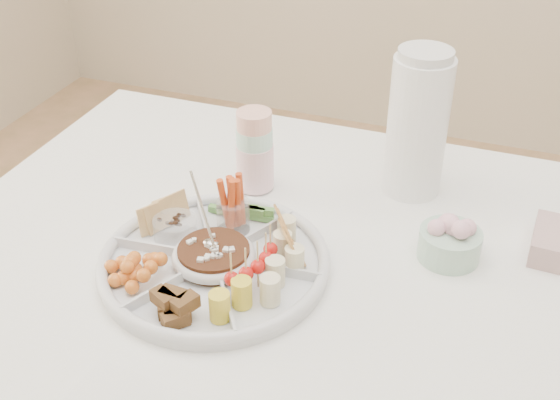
% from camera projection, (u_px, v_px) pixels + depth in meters
% --- Properties ---
extents(party_tray, '(0.41, 0.41, 0.04)m').
position_uv_depth(party_tray, '(214.00, 259.00, 1.17)').
color(party_tray, white).
rests_on(party_tray, dining_table).
extents(bean_dip, '(0.13, 0.13, 0.04)m').
position_uv_depth(bean_dip, '(214.00, 256.00, 1.16)').
color(bean_dip, black).
rests_on(bean_dip, party_tray).
extents(tortillas, '(0.10, 0.10, 0.05)m').
position_uv_depth(tortillas, '(290.00, 237.00, 1.18)').
color(tortillas, '#B57546').
rests_on(tortillas, party_tray).
extents(carrot_cucumber, '(0.12, 0.12, 0.10)m').
position_uv_depth(carrot_cucumber, '(238.00, 197.00, 1.25)').
color(carrot_cucumber, '#DB4D1C').
rests_on(carrot_cucumber, party_tray).
extents(pita_raisins, '(0.11, 0.11, 0.06)m').
position_uv_depth(pita_raisins, '(166.00, 217.00, 1.23)').
color(pita_raisins, tan).
rests_on(pita_raisins, party_tray).
extents(cherries, '(0.11, 0.11, 0.04)m').
position_uv_depth(cherries, '(134.00, 265.00, 1.13)').
color(cherries, orange).
rests_on(cherries, party_tray).
extents(granola_chunks, '(0.11, 0.11, 0.05)m').
position_uv_depth(granola_chunks, '(184.00, 304.00, 1.05)').
color(granola_chunks, brown).
rests_on(granola_chunks, party_tray).
extents(banana_tomato, '(0.11, 0.11, 0.09)m').
position_uv_depth(banana_tomato, '(268.00, 278.00, 1.07)').
color(banana_tomato, '#FFE36A').
rests_on(banana_tomato, party_tray).
extents(cup_stack, '(0.09, 0.09, 0.20)m').
position_uv_depth(cup_stack, '(255.00, 143.00, 1.34)').
color(cup_stack, silver).
rests_on(cup_stack, dining_table).
extents(thermos, '(0.14, 0.14, 0.29)m').
position_uv_depth(thermos, '(418.00, 122.00, 1.31)').
color(thermos, white).
rests_on(thermos, dining_table).
extents(flower_bowl, '(0.14, 0.14, 0.08)m').
position_uv_depth(flower_bowl, '(450.00, 238.00, 1.19)').
color(flower_bowl, '#B2CEC2').
rests_on(flower_bowl, dining_table).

